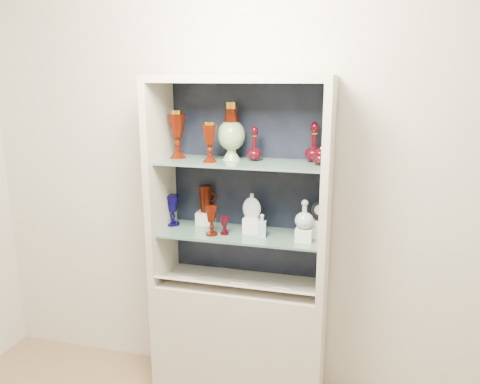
% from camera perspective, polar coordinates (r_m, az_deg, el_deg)
% --- Properties ---
extents(wall_back, '(3.50, 0.02, 2.80)m').
position_cam_1_polar(wall_back, '(2.82, 1.13, 3.01)').
color(wall_back, silver).
rests_on(wall_back, ground).
extents(cabinet_base, '(1.00, 0.40, 0.75)m').
position_cam_1_polar(cabinet_base, '(2.99, 0.00, -17.49)').
color(cabinet_base, '#BFB5A3').
rests_on(cabinet_base, ground).
extents(cabinet_back_panel, '(0.98, 0.02, 1.15)m').
position_cam_1_polar(cabinet_back_panel, '(2.80, 0.98, 1.40)').
color(cabinet_back_panel, black).
rests_on(cabinet_back_panel, cabinet_base).
extents(cabinet_side_left, '(0.04, 0.40, 1.15)m').
position_cam_1_polar(cabinet_side_left, '(2.78, -9.62, 1.10)').
color(cabinet_side_left, '#BFB5A3').
rests_on(cabinet_side_left, cabinet_base).
extents(cabinet_side_right, '(0.04, 0.40, 1.15)m').
position_cam_1_polar(cabinet_side_right, '(2.55, 10.50, -0.11)').
color(cabinet_side_right, '#BFB5A3').
rests_on(cabinet_side_right, cabinet_base).
extents(cabinet_top_cap, '(1.00, 0.40, 0.04)m').
position_cam_1_polar(cabinet_top_cap, '(2.55, 0.00, 13.64)').
color(cabinet_top_cap, '#BFB5A3').
rests_on(cabinet_top_cap, cabinet_side_left).
extents(shelf_lower, '(0.92, 0.34, 0.01)m').
position_cam_1_polar(shelf_lower, '(2.72, 0.11, -5.14)').
color(shelf_lower, slate).
rests_on(shelf_lower, cabinet_side_left).
extents(shelf_upper, '(0.92, 0.34, 0.01)m').
position_cam_1_polar(shelf_upper, '(2.61, 0.11, 3.59)').
color(shelf_upper, slate).
rests_on(shelf_upper, cabinet_side_left).
extents(label_ledge, '(0.92, 0.17, 0.09)m').
position_cam_1_polar(label_ledge, '(2.70, -0.60, -11.31)').
color(label_ledge, '#BFB5A3').
rests_on(label_ledge, cabinet_base).
extents(label_card_0, '(0.10, 0.06, 0.03)m').
position_cam_1_polar(label_card_0, '(2.65, 5.16, -11.60)').
color(label_card_0, white).
rests_on(label_card_0, label_ledge).
extents(label_card_1, '(0.10, 0.06, 0.03)m').
position_cam_1_polar(label_card_1, '(2.78, -6.30, -10.35)').
color(label_card_1, white).
rests_on(label_card_1, label_ledge).
extents(label_card_2, '(0.10, 0.06, 0.03)m').
position_cam_1_polar(label_card_2, '(2.69, 0.13, -11.11)').
color(label_card_2, white).
rests_on(label_card_2, label_ledge).
extents(pedestal_lamp_left, '(0.14, 0.14, 0.28)m').
position_cam_1_polar(pedestal_lamp_left, '(2.75, -7.67, 7.00)').
color(pedestal_lamp_left, '#4E1003').
rests_on(pedestal_lamp_left, shelf_upper).
extents(pedestal_lamp_right, '(0.10, 0.10, 0.22)m').
position_cam_1_polar(pedestal_lamp_right, '(2.59, -3.73, 6.10)').
color(pedestal_lamp_right, '#4E1003').
rests_on(pedestal_lamp_right, shelf_upper).
extents(enamel_urn, '(0.19, 0.19, 0.32)m').
position_cam_1_polar(enamel_urn, '(2.66, -1.06, 7.44)').
color(enamel_urn, '#13492E').
rests_on(enamel_urn, shelf_upper).
extents(ruby_decanter_a, '(0.11, 0.11, 0.22)m').
position_cam_1_polar(ruby_decanter_a, '(2.63, 1.77, 6.16)').
color(ruby_decanter_a, '#44050E').
rests_on(ruby_decanter_a, shelf_upper).
extents(ruby_decanter_b, '(0.11, 0.11, 0.23)m').
position_cam_1_polar(ruby_decanter_b, '(2.63, 9.03, 6.18)').
color(ruby_decanter_b, '#44050E').
rests_on(ruby_decanter_b, shelf_upper).
extents(lidded_bowl, '(0.09, 0.09, 0.10)m').
position_cam_1_polar(lidded_bowl, '(2.54, 9.85, 4.40)').
color(lidded_bowl, '#44050E').
rests_on(lidded_bowl, shelf_upper).
extents(cobalt_goblet, '(0.08, 0.08, 0.19)m').
position_cam_1_polar(cobalt_goblet, '(2.87, -8.22, -2.20)').
color(cobalt_goblet, '#090244').
rests_on(cobalt_goblet, shelf_lower).
extents(ruby_goblet_tall, '(0.09, 0.09, 0.17)m').
position_cam_1_polar(ruby_goblet_tall, '(2.67, -3.50, -3.52)').
color(ruby_goblet_tall, '#4E1003').
rests_on(ruby_goblet_tall, shelf_lower).
extents(ruby_goblet_small, '(0.06, 0.06, 0.10)m').
position_cam_1_polar(ruby_goblet_small, '(2.68, -1.90, -4.12)').
color(ruby_goblet_small, '#44050E').
rests_on(ruby_goblet_small, shelf_lower).
extents(riser_ruby_pitcher, '(0.10, 0.10, 0.08)m').
position_cam_1_polar(riser_ruby_pitcher, '(2.88, -4.21, -3.16)').
color(riser_ruby_pitcher, silver).
rests_on(riser_ruby_pitcher, shelf_lower).
extents(ruby_pitcher, '(0.14, 0.12, 0.16)m').
position_cam_1_polar(ruby_pitcher, '(2.84, -4.26, -0.82)').
color(ruby_pitcher, '#4E1003').
rests_on(ruby_pitcher, riser_ruby_pitcher).
extents(clear_square_bottle, '(0.05, 0.05, 0.13)m').
position_cam_1_polar(clear_square_bottle, '(2.64, 2.70, -4.09)').
color(clear_square_bottle, '#A2B3BF').
rests_on(clear_square_bottle, shelf_lower).
extents(riser_flat_flask, '(0.09, 0.09, 0.09)m').
position_cam_1_polar(riser_flat_flask, '(2.71, 1.43, -4.06)').
color(riser_flat_flask, silver).
rests_on(riser_flat_flask, shelf_lower).
extents(flat_flask, '(0.11, 0.05, 0.15)m').
position_cam_1_polar(flat_flask, '(2.68, 1.45, -1.63)').
color(flat_flask, silver).
rests_on(flat_flask, riser_flat_flask).
extents(riser_clear_round_decanter, '(0.09, 0.09, 0.07)m').
position_cam_1_polar(riser_clear_round_decanter, '(2.61, 7.78, -5.17)').
color(riser_clear_round_decanter, silver).
rests_on(riser_clear_round_decanter, shelf_lower).
extents(clear_round_decanter, '(0.13, 0.13, 0.16)m').
position_cam_1_polar(clear_round_decanter, '(2.57, 7.86, -2.79)').
color(clear_round_decanter, '#A2B3BF').
rests_on(clear_round_decanter, riser_clear_round_decanter).
extents(riser_cameo_medallion, '(0.08, 0.08, 0.10)m').
position_cam_1_polar(riser_cameo_medallion, '(2.67, 9.53, -4.44)').
color(riser_cameo_medallion, silver).
rests_on(riser_cameo_medallion, shelf_lower).
extents(cameo_medallion, '(0.10, 0.07, 0.11)m').
position_cam_1_polar(cameo_medallion, '(2.64, 9.62, -2.23)').
color(cameo_medallion, black).
rests_on(cameo_medallion, riser_cameo_medallion).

